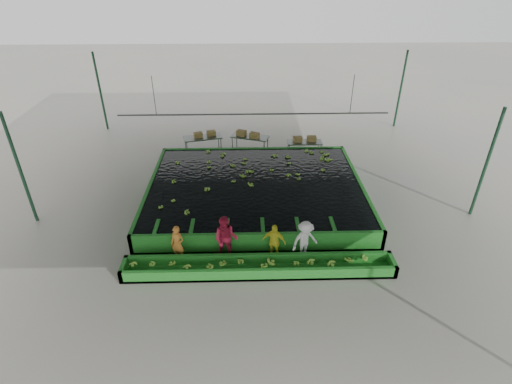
{
  "coord_description": "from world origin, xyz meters",
  "views": [
    {
      "loc": [
        -0.41,
        -14.74,
        10.14
      ],
      "look_at": [
        0.0,
        0.5,
        1.0
      ],
      "focal_mm": 28.0,
      "sensor_mm": 36.0,
      "label": 1
    }
  ],
  "objects_px": {
    "packing_table_right": "(304,149)",
    "packing_table_left": "(203,145)",
    "sorting_trough": "(259,267)",
    "box_stack_mid": "(248,136)",
    "flotation_tank": "(255,191)",
    "worker_a": "(178,244)",
    "box_stack_left": "(205,136)",
    "worker_b": "(226,239)",
    "worker_c": "(274,242)",
    "worker_d": "(305,240)",
    "packing_table_mid": "(250,144)",
    "box_stack_right": "(304,141)"
  },
  "relations": [
    {
      "from": "flotation_tank",
      "to": "sorting_trough",
      "type": "distance_m",
      "value": 5.1
    },
    {
      "from": "packing_table_right",
      "to": "worker_d",
      "type": "bearing_deg",
      "value": -97.37
    },
    {
      "from": "worker_b",
      "to": "worker_c",
      "type": "bearing_deg",
      "value": 7.91
    },
    {
      "from": "worker_c",
      "to": "box_stack_mid",
      "type": "relative_size",
      "value": 1.13
    },
    {
      "from": "box_stack_mid",
      "to": "box_stack_right",
      "type": "xyz_separation_m",
      "value": [
        3.24,
        -0.58,
        -0.08
      ]
    },
    {
      "from": "packing_table_left",
      "to": "packing_table_mid",
      "type": "relative_size",
      "value": 1.01
    },
    {
      "from": "worker_a",
      "to": "box_stack_mid",
      "type": "bearing_deg",
      "value": 96.7
    },
    {
      "from": "worker_b",
      "to": "packing_table_mid",
      "type": "xyz_separation_m",
      "value": [
        1.03,
        9.68,
        -0.45
      ]
    },
    {
      "from": "worker_c",
      "to": "worker_b",
      "type": "bearing_deg",
      "value": -163.47
    },
    {
      "from": "worker_b",
      "to": "flotation_tank",
      "type": "bearing_deg",
      "value": 82.11
    },
    {
      "from": "flotation_tank",
      "to": "worker_d",
      "type": "distance_m",
      "value": 4.66
    },
    {
      "from": "worker_a",
      "to": "worker_d",
      "type": "relative_size",
      "value": 0.92
    },
    {
      "from": "worker_a",
      "to": "worker_c",
      "type": "height_order",
      "value": "worker_c"
    },
    {
      "from": "packing_table_left",
      "to": "packing_table_mid",
      "type": "bearing_deg",
      "value": 1.49
    },
    {
      "from": "box_stack_left",
      "to": "packing_table_mid",
      "type": "bearing_deg",
      "value": -0.28
    },
    {
      "from": "worker_b",
      "to": "box_stack_mid",
      "type": "relative_size",
      "value": 1.38
    },
    {
      "from": "flotation_tank",
      "to": "packing_table_left",
      "type": "bearing_deg",
      "value": 118.89
    },
    {
      "from": "worker_d",
      "to": "worker_b",
      "type": "bearing_deg",
      "value": 157.17
    },
    {
      "from": "packing_table_right",
      "to": "box_stack_mid",
      "type": "bearing_deg",
      "value": 168.61
    },
    {
      "from": "packing_table_left",
      "to": "worker_c",
      "type": "bearing_deg",
      "value": -69.89
    },
    {
      "from": "worker_a",
      "to": "box_stack_left",
      "type": "height_order",
      "value": "worker_a"
    },
    {
      "from": "sorting_trough",
      "to": "worker_b",
      "type": "relative_size",
      "value": 5.28
    },
    {
      "from": "sorting_trough",
      "to": "worker_d",
      "type": "bearing_deg",
      "value": 24.37
    },
    {
      "from": "flotation_tank",
      "to": "packing_table_left",
      "type": "height_order",
      "value": "packing_table_left"
    },
    {
      "from": "packing_table_right",
      "to": "packing_table_left",
      "type": "bearing_deg",
      "value": 173.83
    },
    {
      "from": "worker_a",
      "to": "box_stack_mid",
      "type": "distance_m",
      "value": 10.01
    },
    {
      "from": "worker_b",
      "to": "box_stack_left",
      "type": "bearing_deg",
      "value": 107.2
    },
    {
      "from": "packing_table_left",
      "to": "worker_a",
      "type": "bearing_deg",
      "value": -90.67
    },
    {
      "from": "worker_b",
      "to": "packing_table_left",
      "type": "distance_m",
      "value": 9.77
    },
    {
      "from": "sorting_trough",
      "to": "flotation_tank",
      "type": "bearing_deg",
      "value": 90.0
    },
    {
      "from": "worker_c",
      "to": "box_stack_mid",
      "type": "distance_m",
      "value": 9.67
    },
    {
      "from": "flotation_tank",
      "to": "box_stack_mid",
      "type": "relative_size",
      "value": 7.32
    },
    {
      "from": "worker_b",
      "to": "packing_table_left",
      "type": "xyz_separation_m",
      "value": [
        -1.71,
        9.61,
        -0.45
      ]
    },
    {
      "from": "worker_d",
      "to": "packing_table_mid",
      "type": "height_order",
      "value": "worker_d"
    },
    {
      "from": "worker_b",
      "to": "box_stack_right",
      "type": "distance_m",
      "value": 9.95
    },
    {
      "from": "packing_table_left",
      "to": "packing_table_mid",
      "type": "distance_m",
      "value": 2.75
    },
    {
      "from": "sorting_trough",
      "to": "box_stack_left",
      "type": "relative_size",
      "value": 7.93
    },
    {
      "from": "flotation_tank",
      "to": "packing_table_right",
      "type": "relative_size",
      "value": 5.05
    },
    {
      "from": "sorting_trough",
      "to": "worker_c",
      "type": "height_order",
      "value": "worker_c"
    },
    {
      "from": "packing_table_left",
      "to": "box_stack_mid",
      "type": "xyz_separation_m",
      "value": [
        2.63,
        0.02,
        0.49
      ]
    },
    {
      "from": "packing_table_left",
      "to": "worker_d",
      "type": "bearing_deg",
      "value": -63.95
    },
    {
      "from": "worker_a",
      "to": "packing_table_right",
      "type": "xyz_separation_m",
      "value": [
        5.97,
        8.97,
        -0.3
      ]
    },
    {
      "from": "worker_c",
      "to": "box_stack_right",
      "type": "relative_size",
      "value": 1.17
    },
    {
      "from": "sorting_trough",
      "to": "box_stack_mid",
      "type": "bearing_deg",
      "value": 91.66
    },
    {
      "from": "packing_table_left",
      "to": "flotation_tank",
      "type": "bearing_deg",
      "value": -61.11
    },
    {
      "from": "box_stack_mid",
      "to": "packing_table_mid",
      "type": "bearing_deg",
      "value": 24.19
    },
    {
      "from": "sorting_trough",
      "to": "packing_table_left",
      "type": "height_order",
      "value": "packing_table_left"
    },
    {
      "from": "box_stack_left",
      "to": "box_stack_mid",
      "type": "distance_m",
      "value": 2.5
    },
    {
      "from": "worker_a",
      "to": "worker_c",
      "type": "bearing_deg",
      "value": 22.58
    },
    {
      "from": "box_stack_left",
      "to": "box_stack_mid",
      "type": "height_order",
      "value": "box_stack_left"
    }
  ]
}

